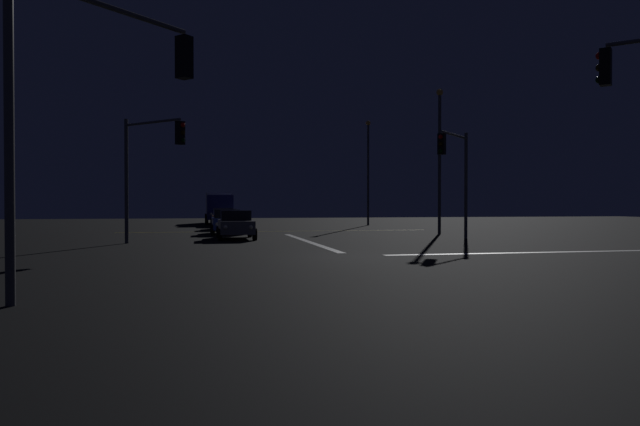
# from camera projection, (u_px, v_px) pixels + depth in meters

# --- Properties ---
(ground) EXTENTS (120.00, 120.00, 0.10)m
(ground) POSITION_uv_depth(u_px,v_px,m) (350.00, 257.00, 21.39)
(ground) COLOR black
(stop_line_north) EXTENTS (0.35, 14.59, 0.01)m
(stop_line_north) POSITION_uv_depth(u_px,v_px,m) (308.00, 241.00, 29.71)
(stop_line_north) COLOR white
(stop_line_north) RESTS_ON ground
(centre_line_ns) EXTENTS (22.00, 0.15, 0.01)m
(centre_line_ns) POSITION_uv_depth(u_px,v_px,m) (278.00, 231.00, 41.07)
(centre_line_ns) COLOR yellow
(centre_line_ns) RESTS_ON ground
(crosswalk_bar_east) EXTENTS (14.59, 0.40, 0.01)m
(crosswalk_bar_east) POSITION_uv_depth(u_px,v_px,m) (559.00, 252.00, 23.14)
(crosswalk_bar_east) COLOR white
(crosswalk_bar_east) RESTS_ON ground
(sedan_gray) EXTENTS (2.02, 4.33, 1.57)m
(sedan_gray) POSITION_uv_depth(u_px,v_px,m) (236.00, 224.00, 32.03)
(sedan_gray) COLOR slate
(sedan_gray) RESTS_ON ground
(sedan_blue) EXTENTS (2.02, 4.33, 1.57)m
(sedan_blue) POSITION_uv_depth(u_px,v_px,m) (227.00, 221.00, 37.45)
(sedan_blue) COLOR navy
(sedan_blue) RESTS_ON ground
(sedan_orange) EXTENTS (2.02, 4.33, 1.57)m
(sedan_orange) POSITION_uv_depth(u_px,v_px,m) (225.00, 219.00, 43.98)
(sedan_orange) COLOR #C66014
(sedan_orange) RESTS_ON ground
(sedan_white) EXTENTS (2.02, 4.33, 1.57)m
(sedan_white) POSITION_uv_depth(u_px,v_px,m) (223.00, 217.00, 49.95)
(sedan_white) COLOR silver
(sedan_white) RESTS_ON ground
(box_truck) EXTENTS (2.68, 8.28, 3.08)m
(box_truck) POSITION_uv_depth(u_px,v_px,m) (219.00, 206.00, 57.54)
(box_truck) COLOR navy
(box_truck) RESTS_ON ground
(traffic_signal_sw) EXTENTS (3.43, 3.43, 6.48)m
(traffic_signal_sw) POSITION_uv_depth(u_px,v_px,m) (95.00, 83.00, 12.33)
(traffic_signal_sw) COLOR #4C4C51
(traffic_signal_sw) RESTS_ON ground
(traffic_signal_ne) EXTENTS (2.85, 2.85, 5.83)m
(traffic_signal_ne) POSITION_uv_depth(u_px,v_px,m) (456.00, 164.00, 30.54)
(traffic_signal_ne) COLOR #4C4C51
(traffic_signal_ne) RESTS_ON ground
(traffic_signal_nw) EXTENTS (2.95, 2.95, 6.05)m
(traffic_signal_nw) POSITION_uv_depth(u_px,v_px,m) (149.00, 156.00, 27.34)
(traffic_signal_nw) COLOR #4C4C51
(traffic_signal_nw) RESTS_ON ground
(streetlamp_right_near) EXTENTS (0.44, 0.44, 9.27)m
(streetlamp_right_near) POSITION_uv_depth(u_px,v_px,m) (440.00, 151.00, 37.08)
(streetlamp_right_near) COLOR #424247
(streetlamp_right_near) RESTS_ON ground
(streetlamp_right_far) EXTENTS (0.44, 0.44, 9.51)m
(streetlamp_right_far) POSITION_uv_depth(u_px,v_px,m) (368.00, 165.00, 52.74)
(streetlamp_right_far) COLOR #424247
(streetlamp_right_far) RESTS_ON ground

